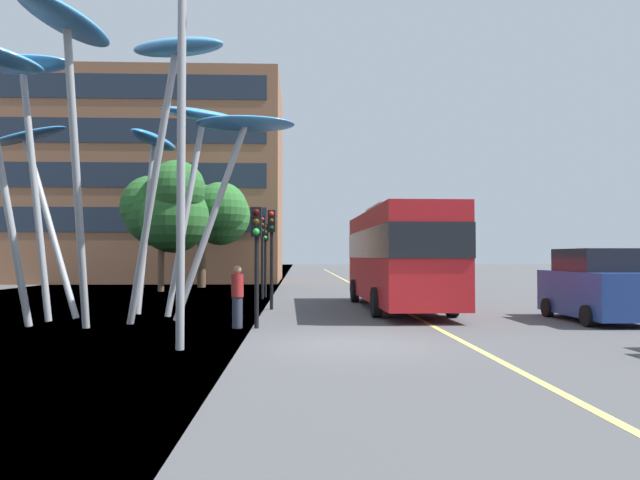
% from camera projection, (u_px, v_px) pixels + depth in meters
% --- Properties ---
extents(ground, '(120.00, 240.00, 0.10)m').
position_uv_depth(ground, '(322.00, 346.00, 12.88)').
color(ground, '#4C4C4F').
extents(red_bus, '(2.84, 10.45, 3.79)m').
position_uv_depth(red_bus, '(397.00, 253.00, 21.37)').
color(red_bus, red).
rests_on(red_bus, ground).
extents(leaf_sculpture, '(11.26, 10.08, 8.33)m').
position_uv_depth(leaf_sculpture, '(107.00, 103.00, 17.31)').
color(leaf_sculpture, '#9EA0A5').
rests_on(leaf_sculpture, ground).
extents(traffic_light_kerb_near, '(0.28, 0.42, 3.26)m').
position_uv_depth(traffic_light_kerb_near, '(257.00, 240.00, 15.63)').
color(traffic_light_kerb_near, black).
rests_on(traffic_light_kerb_near, ground).
extents(traffic_light_kerb_far, '(0.28, 0.42, 3.62)m').
position_uv_depth(traffic_light_kerb_far, '(272.00, 238.00, 21.14)').
color(traffic_light_kerb_far, black).
rests_on(traffic_light_kerb_far, ground).
extents(traffic_light_island_mid, '(0.28, 0.42, 3.74)m').
position_uv_depth(traffic_light_island_mid, '(262.00, 239.00, 26.13)').
color(traffic_light_island_mid, black).
rests_on(traffic_light_island_mid, ground).
extents(traffic_light_opposite, '(0.28, 0.42, 3.47)m').
position_uv_depth(traffic_light_opposite, '(265.00, 244.00, 27.34)').
color(traffic_light_opposite, black).
rests_on(traffic_light_opposite, ground).
extents(car_parked_mid, '(2.07, 4.14, 2.17)m').
position_uv_depth(car_parked_mid, '(596.00, 287.00, 17.34)').
color(car_parked_mid, navy).
rests_on(car_parked_mid, ground).
extents(street_lamp, '(1.63, 0.44, 8.75)m').
position_uv_depth(street_lamp, '(197.00, 89.00, 12.22)').
color(street_lamp, gray).
rests_on(street_lamp, ground).
extents(tree_pavement_near, '(5.10, 4.81, 7.21)m').
position_uv_depth(tree_pavement_near, '(165.00, 209.00, 32.60)').
color(tree_pavement_near, brown).
rests_on(tree_pavement_near, ground).
extents(tree_pavement_far, '(4.16, 4.38, 6.61)m').
position_uv_depth(tree_pavement_far, '(218.00, 212.00, 37.00)').
color(tree_pavement_far, brown).
rests_on(tree_pavement_far, ground).
extents(pedestrian, '(0.34, 0.34, 1.69)m').
position_uv_depth(pedestrian, '(238.00, 297.00, 15.71)').
color(pedestrian, '#2D3342').
rests_on(pedestrian, ground).
extents(backdrop_building, '(25.63, 11.61, 15.31)m').
position_uv_depth(backdrop_building, '(116.00, 183.00, 45.40)').
color(backdrop_building, brown).
rests_on(backdrop_building, ground).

